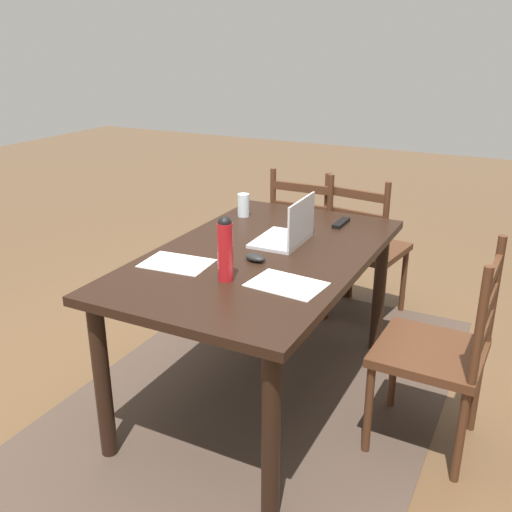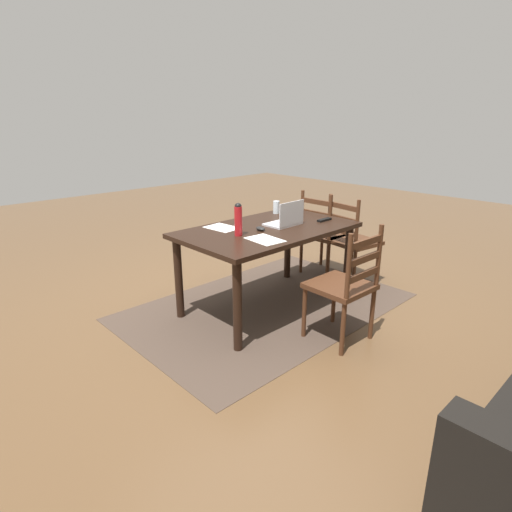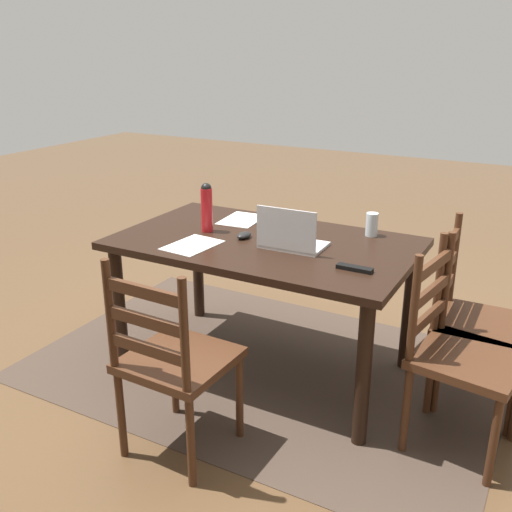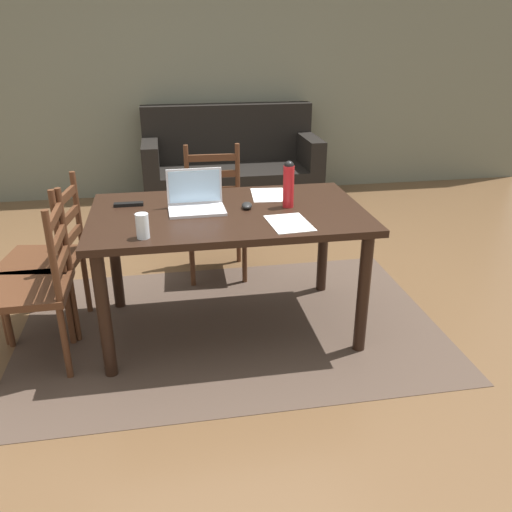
{
  "view_description": "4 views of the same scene",
  "coord_description": "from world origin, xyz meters",
  "px_view_note": "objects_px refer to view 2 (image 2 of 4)",
  "views": [
    {
      "loc": [
        2.25,
        1.12,
        1.71
      ],
      "look_at": [
        -0.1,
        -0.08,
        0.71
      ],
      "focal_mm": 40.58,
      "sensor_mm": 36.0,
      "label": 1
    },
    {
      "loc": [
        2.56,
        2.53,
        1.71
      ],
      "look_at": [
        0.08,
        -0.07,
        0.51
      ],
      "focal_mm": 29.33,
      "sensor_mm": 36.0,
      "label": 2
    },
    {
      "loc": [
        -1.37,
        2.61,
        1.76
      ],
      "look_at": [
        0.03,
        0.04,
        0.69
      ],
      "focal_mm": 40.95,
      "sensor_mm": 36.0,
      "label": 3
    },
    {
      "loc": [
        -0.34,
        -2.86,
        1.74
      ],
      "look_at": [
        0.15,
        -0.09,
        0.51
      ],
      "focal_mm": 36.82,
      "sensor_mm": 36.0,
      "label": 4
    }
  ],
  "objects_px": {
    "drinking_glass": "(276,207)",
    "water_bottle": "(238,219)",
    "chair_far_head": "(344,286)",
    "tv_remote": "(324,220)",
    "dining_table": "(268,238)",
    "chair_left_far": "(352,241)",
    "laptop": "(287,219)",
    "computer_mouse": "(261,229)",
    "chair_left_near": "(324,234)"
  },
  "relations": [
    {
      "from": "chair_left_far",
      "to": "laptop",
      "type": "height_order",
      "value": "laptop"
    },
    {
      "from": "water_bottle",
      "to": "drinking_glass",
      "type": "height_order",
      "value": "water_bottle"
    },
    {
      "from": "drinking_glass",
      "to": "tv_remote",
      "type": "distance_m",
      "value": 0.55
    },
    {
      "from": "dining_table",
      "to": "tv_remote",
      "type": "height_order",
      "value": "tv_remote"
    },
    {
      "from": "computer_mouse",
      "to": "tv_remote",
      "type": "height_order",
      "value": "computer_mouse"
    },
    {
      "from": "chair_left_near",
      "to": "tv_remote",
      "type": "xyz_separation_m",
      "value": [
        0.51,
        0.38,
        0.32
      ]
    },
    {
      "from": "dining_table",
      "to": "chair_far_head",
      "type": "bearing_deg",
      "value": 89.92
    },
    {
      "from": "computer_mouse",
      "to": "tv_remote",
      "type": "bearing_deg",
      "value": 174.59
    },
    {
      "from": "water_bottle",
      "to": "computer_mouse",
      "type": "height_order",
      "value": "water_bottle"
    },
    {
      "from": "computer_mouse",
      "to": "tv_remote",
      "type": "xyz_separation_m",
      "value": [
        -0.68,
        0.16,
        -0.01
      ]
    },
    {
      "from": "chair_far_head",
      "to": "chair_left_far",
      "type": "height_order",
      "value": "same"
    },
    {
      "from": "laptop",
      "to": "water_bottle",
      "type": "distance_m",
      "value": 0.54
    },
    {
      "from": "dining_table",
      "to": "chair_left_far",
      "type": "relative_size",
      "value": 1.66
    },
    {
      "from": "dining_table",
      "to": "chair_left_far",
      "type": "bearing_deg",
      "value": 170.41
    },
    {
      "from": "chair_far_head",
      "to": "laptop",
      "type": "distance_m",
      "value": 0.88
    },
    {
      "from": "water_bottle",
      "to": "computer_mouse",
      "type": "bearing_deg",
      "value": 176.92
    },
    {
      "from": "water_bottle",
      "to": "dining_table",
      "type": "bearing_deg",
      "value": -178.18
    },
    {
      "from": "chair_left_near",
      "to": "water_bottle",
      "type": "distance_m",
      "value": 1.51
    },
    {
      "from": "chair_left_far",
      "to": "computer_mouse",
      "type": "height_order",
      "value": "chair_left_far"
    },
    {
      "from": "chair_far_head",
      "to": "water_bottle",
      "type": "height_order",
      "value": "water_bottle"
    },
    {
      "from": "chair_left_far",
      "to": "chair_left_near",
      "type": "xyz_separation_m",
      "value": [
        0.0,
        -0.37,
        0.0
      ]
    },
    {
      "from": "laptop",
      "to": "drinking_glass",
      "type": "bearing_deg",
      "value": -125.66
    },
    {
      "from": "chair_left_near",
      "to": "computer_mouse",
      "type": "distance_m",
      "value": 1.25
    },
    {
      "from": "chair_left_near",
      "to": "laptop",
      "type": "bearing_deg",
      "value": 15.44
    },
    {
      "from": "chair_far_head",
      "to": "chair_left_far",
      "type": "xyz_separation_m",
      "value": [
        -1.08,
        -0.66,
        0.0
      ]
    },
    {
      "from": "dining_table",
      "to": "laptop",
      "type": "height_order",
      "value": "laptop"
    },
    {
      "from": "water_bottle",
      "to": "computer_mouse",
      "type": "xyz_separation_m",
      "value": [
        -0.24,
        0.01,
        -0.13
      ]
    },
    {
      "from": "chair_far_head",
      "to": "dining_table",
      "type": "bearing_deg",
      "value": -90.08
    },
    {
      "from": "chair_left_far",
      "to": "laptop",
      "type": "xyz_separation_m",
      "value": [
        0.9,
        -0.12,
        0.36
      ]
    },
    {
      "from": "chair_far_head",
      "to": "chair_left_far",
      "type": "distance_m",
      "value": 1.26
    },
    {
      "from": "dining_table",
      "to": "chair_left_near",
      "type": "distance_m",
      "value": 1.11
    },
    {
      "from": "chair_far_head",
      "to": "tv_remote",
      "type": "distance_m",
      "value": 0.92
    },
    {
      "from": "water_bottle",
      "to": "laptop",
      "type": "bearing_deg",
      "value": 174.83
    },
    {
      "from": "chair_far_head",
      "to": "laptop",
      "type": "xyz_separation_m",
      "value": [
        -0.18,
        -0.78,
        0.36
      ]
    },
    {
      "from": "chair_left_far",
      "to": "chair_left_near",
      "type": "bearing_deg",
      "value": -89.93
    },
    {
      "from": "chair_left_near",
      "to": "computer_mouse",
      "type": "xyz_separation_m",
      "value": [
        1.19,
        0.21,
        0.32
      ]
    },
    {
      "from": "laptop",
      "to": "computer_mouse",
      "type": "bearing_deg",
      "value": -6.9
    },
    {
      "from": "tv_remote",
      "to": "chair_far_head",
      "type": "bearing_deg",
      "value": -40.73
    },
    {
      "from": "chair_left_far",
      "to": "laptop",
      "type": "distance_m",
      "value": 0.97
    },
    {
      "from": "dining_table",
      "to": "chair_left_far",
      "type": "xyz_separation_m",
      "value": [
        -1.08,
        0.18,
        -0.21
      ]
    },
    {
      "from": "water_bottle",
      "to": "drinking_glass",
      "type": "bearing_deg",
      "value": -156.53
    },
    {
      "from": "chair_far_head",
      "to": "drinking_glass",
      "type": "relative_size",
      "value": 7.47
    },
    {
      "from": "laptop",
      "to": "chair_far_head",
      "type": "bearing_deg",
      "value": 76.94
    },
    {
      "from": "chair_left_near",
      "to": "water_bottle",
      "type": "xyz_separation_m",
      "value": [
        1.43,
        0.2,
        0.45
      ]
    },
    {
      "from": "chair_far_head",
      "to": "tv_remote",
      "type": "relative_size",
      "value": 5.59
    },
    {
      "from": "drinking_glass",
      "to": "water_bottle",
      "type": "bearing_deg",
      "value": 23.47
    },
    {
      "from": "chair_left_near",
      "to": "laptop",
      "type": "relative_size",
      "value": 2.93
    },
    {
      "from": "dining_table",
      "to": "computer_mouse",
      "type": "bearing_deg",
      "value": 12.2
    },
    {
      "from": "water_bottle",
      "to": "computer_mouse",
      "type": "distance_m",
      "value": 0.27
    },
    {
      "from": "drinking_glass",
      "to": "chair_left_far",
      "type": "bearing_deg",
      "value": 138.65
    }
  ]
}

